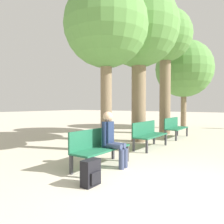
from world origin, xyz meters
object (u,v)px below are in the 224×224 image
object	(u,v)px
tree_row_0	(106,27)
person_seated	(112,137)
tree_row_1	(139,30)
bench_row_0	(99,145)
tree_row_2	(165,39)
bench_row_2	(175,126)
tree_row_3	(184,69)
backpack	(91,173)
bench_row_1	(148,133)

from	to	relation	value
tree_row_0	person_seated	bearing A→B (deg)	-49.38
tree_row_1	person_seated	world-z (taller)	tree_row_1
bench_row_0	tree_row_2	xyz separation A→B (m)	(-0.84, 6.34, 4.13)
bench_row_2	tree_row_1	bearing A→B (deg)	-115.91
tree_row_0	tree_row_2	size ratio (longest dim) A/B	0.84
tree_row_1	tree_row_3	world-z (taller)	tree_row_1
tree_row_1	tree_row_3	xyz separation A→B (m)	(0.00, 5.86, -0.71)
tree_row_2	tree_row_3	bearing A→B (deg)	90.00
tree_row_1	tree_row_3	distance (m)	5.90
person_seated	backpack	size ratio (longest dim) A/B	2.74
person_seated	backpack	world-z (taller)	person_seated
bench_row_1	bench_row_2	world-z (taller)	same
bench_row_0	tree_row_1	size ratio (longest dim) A/B	0.27
bench_row_1	person_seated	world-z (taller)	person_seated
bench_row_2	tree_row_2	xyz separation A→B (m)	(-0.84, 1.04, 4.13)
person_seated	bench_row_1	bearing A→B (deg)	95.56
tree_row_2	person_seated	xyz separation A→B (m)	(1.08, -6.15, -3.96)
tree_row_0	tree_row_1	xyz separation A→B (m)	(0.00, 2.13, 0.51)
tree_row_0	tree_row_1	size ratio (longest dim) A/B	0.86
person_seated	bench_row_2	bearing A→B (deg)	92.68
tree_row_0	tree_row_2	bearing A→B (deg)	90.00
tree_row_2	bench_row_0	bearing A→B (deg)	-82.47
bench_row_2	tree_row_3	distance (m)	5.23
tree_row_3	person_seated	distance (m)	9.74
tree_row_1	backpack	distance (m)	6.30
backpack	person_seated	bearing A→B (deg)	107.70
person_seated	tree_row_3	bearing A→B (deg)	96.65
bench_row_1	tree_row_1	xyz separation A→B (m)	(-0.84, 0.92, 3.80)
bench_row_1	backpack	bearing A→B (deg)	-80.32
backpack	tree_row_1	bearing A→B (deg)	107.67
tree_row_2	bench_row_1	bearing A→B (deg)	-77.22
bench_row_0	tree_row_2	world-z (taller)	tree_row_2
bench_row_1	tree_row_1	world-z (taller)	tree_row_1
backpack	bench_row_0	bearing A→B (deg)	121.50
tree_row_1	backpack	bearing A→B (deg)	-72.33
tree_row_1	bench_row_2	bearing A→B (deg)	64.09
bench_row_1	bench_row_0	bearing A→B (deg)	-90.00
bench_row_0	tree_row_3	xyz separation A→B (m)	(-0.84, 9.43, 3.09)
tree_row_2	backpack	distance (m)	8.70
bench_row_0	person_seated	size ratio (longest dim) A/B	1.27
bench_row_2	tree_row_2	bearing A→B (deg)	128.78
bench_row_0	backpack	size ratio (longest dim) A/B	3.49
person_seated	backpack	distance (m)	1.34
bench_row_1	tree_row_2	size ratio (longest dim) A/B	0.27
bench_row_2	backpack	distance (m)	6.35
bench_row_2	tree_row_2	distance (m)	4.35
bench_row_0	bench_row_1	distance (m)	2.65
tree_row_3	person_seated	size ratio (longest dim) A/B	4.18
person_seated	tree_row_1	bearing A→B (deg)	107.65
tree_row_1	tree_row_2	world-z (taller)	tree_row_2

